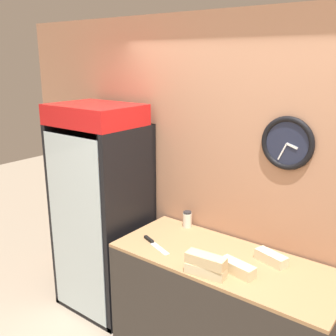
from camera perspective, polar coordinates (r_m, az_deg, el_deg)
The scene contains 9 objects.
wall_back at distance 3.14m, azimuth 12.23°, elevation -3.16°, with size 5.20×0.10×2.70m.
prep_counter at distance 3.23m, azimuth 7.89°, elevation -20.15°, with size 1.69×0.71×0.94m.
beverage_cooler at distance 3.73m, azimuth -9.07°, elevation -4.50°, with size 0.77×0.65×1.97m.
sandwich_stack_bottom at distance 2.74m, azimuth 5.47°, elevation -14.55°, with size 0.29×0.13×0.08m.
sandwich_stack_middle at distance 2.71m, azimuth 5.51°, elevation -13.18°, with size 0.29×0.12×0.08m.
sandwich_flat_left at distance 2.79m, azimuth 10.03°, elevation -14.10°, with size 0.27×0.14×0.08m.
sandwich_flat_right at distance 2.97m, azimuth 14.74°, elevation -12.50°, with size 0.25×0.15×0.07m.
chefs_knife at distance 3.16m, azimuth -2.24°, elevation -10.76°, with size 0.33×0.15×0.02m.
condiment_jar at distance 3.43m, azimuth 2.82°, elevation -7.44°, with size 0.08×0.08×0.14m.
Camera 1 is at (1.25, -1.40, 2.36)m, focal length 42.00 mm.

